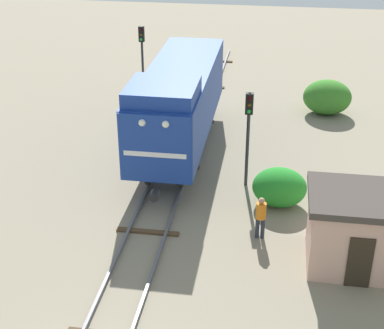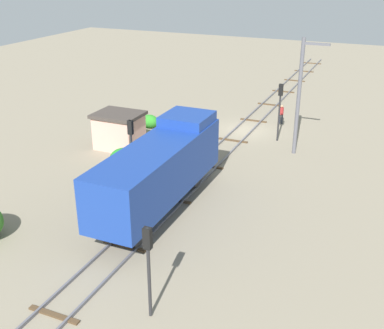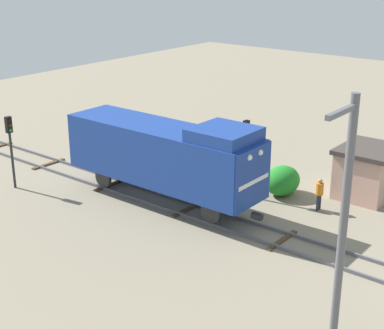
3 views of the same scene
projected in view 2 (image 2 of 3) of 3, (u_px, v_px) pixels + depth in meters
name	position (u px, v px, depth m)	size (l,w,h in m)	color
ground_plane	(244.00, 130.00, 40.60)	(99.94, 99.94, 0.00)	gray
railway_track	(244.00, 130.00, 40.57)	(2.40, 66.62, 0.16)	#595960
locomotive	(160.00, 167.00, 26.60)	(2.90, 11.60, 4.60)	navy
traffic_signal_near	(280.00, 102.00, 37.10)	(0.32, 0.34, 4.58)	#262628
traffic_signal_mid	(131.00, 140.00, 30.03)	(0.32, 0.34, 4.22)	#262628
traffic_signal_far	(148.00, 256.00, 18.47)	(0.32, 0.34, 4.11)	#262628
worker_near_track	(281.00, 113.00, 41.87)	(0.38, 0.38, 1.70)	#262B38
worker_by_signal	(151.00, 146.00, 34.45)	(0.38, 0.38, 1.70)	#262B38
catenary_mast	(300.00, 95.00, 34.10)	(1.94, 0.28, 8.47)	#595960
relay_hut	(119.00, 130.00, 36.44)	(3.50, 2.90, 2.74)	#D19E8C
bush_near	(125.00, 160.00, 32.63)	(2.20, 1.80, 1.60)	#228126
bush_far	(149.00, 121.00, 41.04)	(1.56, 1.27, 1.13)	#2D8C26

